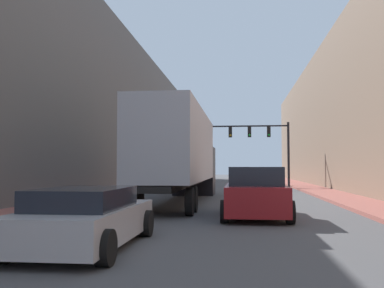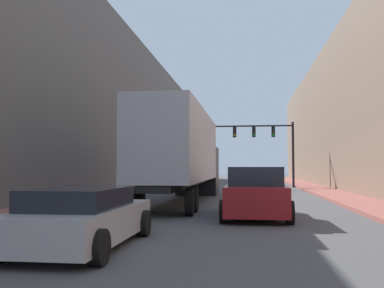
% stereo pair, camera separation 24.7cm
% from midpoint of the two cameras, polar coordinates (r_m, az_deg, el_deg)
% --- Properties ---
extents(sidewalk_right, '(2.28, 80.00, 0.15)m').
position_cam_midpoint_polar(sidewalk_right, '(28.82, 17.01, -6.20)').
color(sidewalk_right, '#9E564C').
rests_on(sidewalk_right, ground).
extents(sidewalk_left, '(2.28, 80.00, 0.15)m').
position_cam_midpoint_polar(sidewalk_left, '(29.39, -8.99, -6.23)').
color(sidewalk_left, '#9E564C').
rests_on(sidewalk_left, ground).
extents(building_left, '(6.00, 80.00, 12.60)m').
position_cam_midpoint_polar(building_left, '(31.05, -16.30, 5.54)').
color(building_left, '#66605B').
rests_on(building_left, ground).
extents(semi_truck, '(2.42, 14.06, 4.20)m').
position_cam_midpoint_polar(semi_truck, '(20.74, -1.69, -1.25)').
color(semi_truck, '#B2B7C1').
rests_on(semi_truck, ground).
extents(sedan_car, '(2.13, 4.50, 1.26)m').
position_cam_midpoint_polar(sedan_car, '(9.44, -14.68, -9.55)').
color(sedan_car, '#B7B7BC').
rests_on(sedan_car, ground).
extents(suv_car, '(2.20, 4.78, 1.70)m').
position_cam_midpoint_polar(suv_car, '(14.82, 7.93, -6.50)').
color(suv_car, maroon).
rests_on(suv_car, ground).
extents(traffic_signal_gantry, '(6.64, 0.35, 5.52)m').
position_cam_midpoint_polar(traffic_signal_gantry, '(36.95, 9.61, 0.47)').
color(traffic_signal_gantry, black).
rests_on(traffic_signal_gantry, ground).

